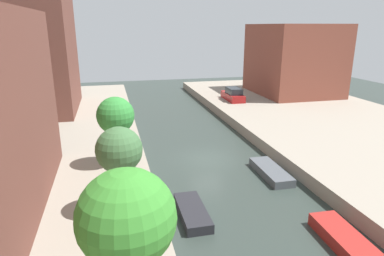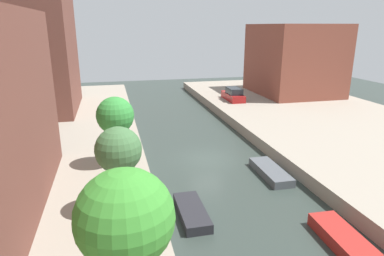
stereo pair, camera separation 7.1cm
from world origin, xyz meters
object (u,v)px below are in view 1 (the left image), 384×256
object	(u,v)px
low_block_right	(293,59)
moored_boat_left_2	(192,212)
street_tree_1	(119,151)
moored_boat_right_2	(271,172)
parked_car	(233,95)
street_tree_2	(115,116)
moored_boat_right_1	(346,241)
street_tree_0	(127,218)

from	to	relation	value
low_block_right	moored_boat_left_2	size ratio (longest dim) A/B	3.08
street_tree_1	moored_boat_right_2	world-z (taller)	street_tree_1
parked_car	moored_boat_left_2	distance (m)	26.93
street_tree_1	street_tree_2	distance (m)	6.34
moored_boat_left_2	moored_boat_right_1	distance (m)	7.89
low_block_right	street_tree_2	distance (m)	32.56
street_tree_2	parked_car	distance (m)	23.90
moored_boat_right_1	moored_boat_right_2	size ratio (longest dim) A/B	1.00
low_block_right	moored_boat_right_1	distance (m)	35.05
moored_boat_left_2	moored_boat_right_1	xyz separation A→B (m)	(6.54, -4.42, 0.05)
street_tree_2	moored_boat_right_1	xyz separation A→B (m)	(10.31, -10.53, -4.18)
moored_boat_right_1	moored_boat_right_2	distance (m)	8.36
moored_boat_left_2	low_block_right	bearing A→B (deg)	51.78
street_tree_1	parked_car	bearing A→B (deg)	58.23
moored_boat_left_2	moored_boat_right_1	world-z (taller)	moored_boat_right_1
low_block_right	street_tree_2	bearing A→B (deg)	-140.18
street_tree_0	moored_boat_right_1	distance (m)	11.45
street_tree_2	moored_boat_right_2	distance (m)	11.54
moored_boat_left_2	moored_boat_right_1	bearing A→B (deg)	-34.05
low_block_right	moored_boat_right_2	bearing A→B (deg)	-122.17
street_tree_2	moored_boat_right_2	world-z (taller)	street_tree_2
low_block_right	moored_boat_left_2	world-z (taller)	low_block_right
street_tree_1	moored_boat_right_1	distance (m)	11.84
moored_boat_left_2	street_tree_0	bearing A→B (deg)	-118.56
parked_car	street_tree_1	bearing A→B (deg)	-121.77
street_tree_0	street_tree_1	distance (m)	6.71
low_block_right	street_tree_0	size ratio (longest dim) A/B	2.28
low_block_right	street_tree_1	world-z (taller)	low_block_right
parked_car	street_tree_0	bearing A→B (deg)	-115.94
low_block_right	moored_boat_right_2	world-z (taller)	low_block_right
street_tree_1	moored_boat_right_1	world-z (taller)	street_tree_1
moored_boat_left_2	parked_car	bearing A→B (deg)	64.83
parked_car	low_block_right	bearing A→B (deg)	14.94
low_block_right	street_tree_2	world-z (taller)	low_block_right
moored_boat_left_2	moored_boat_right_2	world-z (taller)	moored_boat_right_2
low_block_right	moored_boat_right_1	world-z (taller)	low_block_right
moored_boat_right_2	low_block_right	bearing A→B (deg)	57.83
moored_boat_right_1	moored_boat_right_2	bearing A→B (deg)	88.56
low_block_right	street_tree_1	distance (m)	36.94
moored_boat_left_2	moored_boat_right_2	bearing A→B (deg)	30.28
street_tree_0	street_tree_1	world-z (taller)	street_tree_0
parked_car	moored_boat_right_2	bearing A→B (deg)	-102.95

